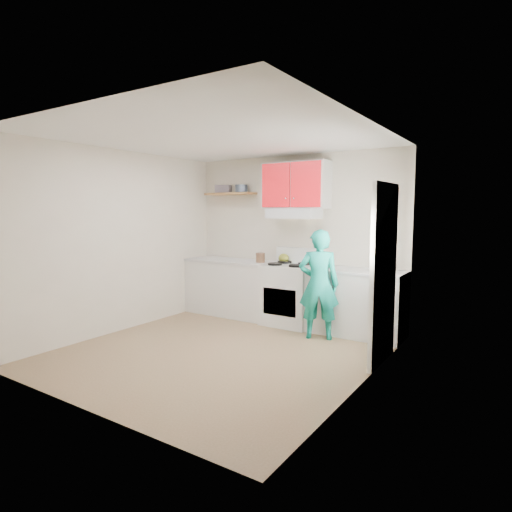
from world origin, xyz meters
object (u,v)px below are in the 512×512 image
Objects in this scene: kettle at (284,258)px; crock at (260,258)px; stove at (290,295)px; person at (319,284)px; tin at (241,189)px.

kettle is 0.37m from crock.
stove is 5.26× the size of crock.
crock is at bearing -178.73° from stove.
stove is 0.85m from person.
tin is 1.18× the size of crock.
tin is 1.36m from kettle.
kettle is 0.11× the size of person.
stove is at bearing -55.40° from person.
tin is 2.24m from person.
tin reaches higher than kettle.
tin is 0.14× the size of person.
tin is 1.22m from crock.
stove is 5.48× the size of kettle.
crock is (0.48, -0.17, -1.11)m from tin.
crock is at bearing -42.12° from person.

